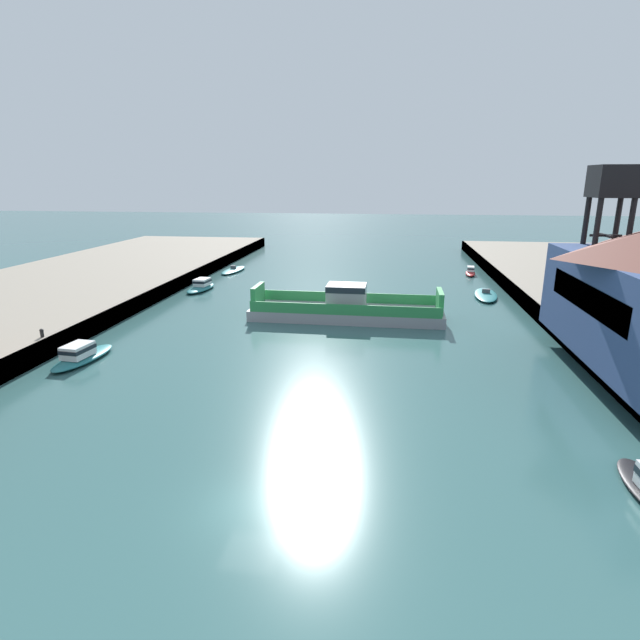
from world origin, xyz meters
The scene contains 10 objects.
ground_plane centered at (0.00, 0.00, 0.00)m, with size 400.00×400.00×0.00m, color #335B5B.
chain_ferry centered at (1.71, 32.14, 1.11)m, with size 20.18×5.95×3.67m.
moored_boat_near_right centered at (18.21, 44.62, 0.26)m, with size 3.64×8.45×1.00m.
moored_boat_mid_left centered at (-18.37, 16.28, 0.58)m, with size 2.98×6.97×1.58m.
moored_boat_mid_right centered at (18.60, 59.85, 0.47)m, with size 2.02×4.96×1.27m.
moored_boat_far_left centered at (-18.48, 57.74, 0.24)m, with size 3.11×7.92×0.96m.
moored_boat_far_right centered at (-18.55, 43.68, 0.55)m, with size 2.95×6.65×1.49m.
crane_tower centered at (23.79, 26.04, 12.36)m, with size 3.25×3.25×13.57m.
bollard_left_far centered at (-21.97, 16.84, 2.15)m, with size 0.32×0.32×0.71m.
bollard_right_far centered at (21.97, 17.26, 2.15)m, with size 0.32×0.32×0.71m.
Camera 1 is at (5.79, -18.88, 14.19)m, focal length 28.15 mm.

